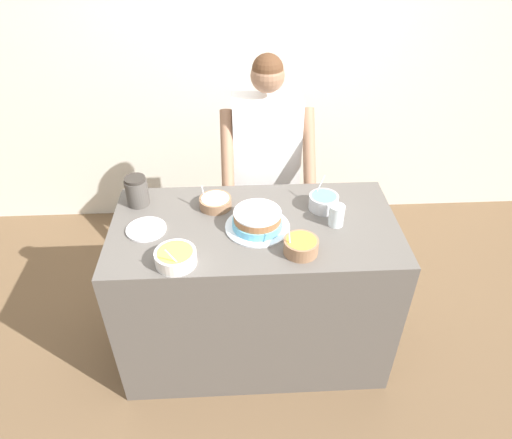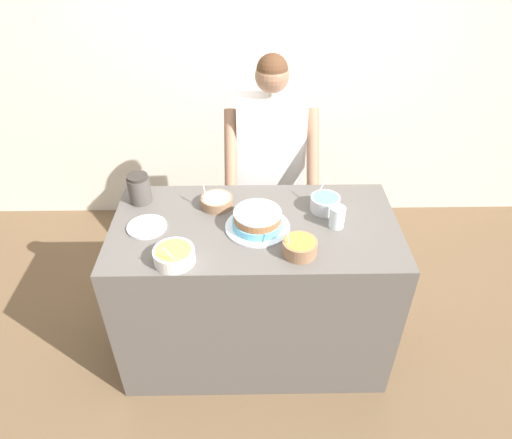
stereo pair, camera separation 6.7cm
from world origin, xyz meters
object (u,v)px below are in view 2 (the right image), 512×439
(person_baker, at_px, (270,159))
(drinking_glass, at_px, (337,217))
(frosting_bowl_yellow, at_px, (174,255))
(ceramic_plate, at_px, (147,227))
(stoneware_jar, at_px, (139,189))
(cake, at_px, (257,220))
(frosting_bowl_blue, at_px, (325,203))
(frosting_bowl_white, at_px, (217,201))
(frosting_bowl_orange, at_px, (300,247))

(person_baker, bearing_deg, drinking_glass, -65.29)
(frosting_bowl_yellow, xyz_separation_m, ceramic_plate, (-0.18, 0.26, -0.03))
(stoneware_jar, bearing_deg, frosting_bowl_yellow, -63.60)
(cake, relative_size, frosting_bowl_blue, 1.99)
(frosting_bowl_white, xyz_separation_m, ceramic_plate, (-0.35, -0.19, -0.03))
(cake, relative_size, drinking_glass, 2.88)
(frosting_bowl_white, bearing_deg, frosting_bowl_blue, -4.28)
(person_baker, relative_size, frosting_bowl_yellow, 8.35)
(cake, relative_size, frosting_bowl_white, 1.91)
(frosting_bowl_blue, distance_m, frosting_bowl_orange, 0.40)
(frosting_bowl_blue, height_order, ceramic_plate, frosting_bowl_blue)
(frosting_bowl_yellow, height_order, ceramic_plate, frosting_bowl_yellow)
(ceramic_plate, distance_m, stoneware_jar, 0.27)
(frosting_bowl_yellow, height_order, stoneware_jar, stoneware_jar)
(person_baker, relative_size, drinking_glass, 14.01)
(frosting_bowl_white, bearing_deg, ceramic_plate, -151.56)
(frosting_bowl_white, height_order, ceramic_plate, frosting_bowl_white)
(frosting_bowl_orange, bearing_deg, frosting_bowl_blue, 64.58)
(frosting_bowl_yellow, distance_m, drinking_glass, 0.84)
(frosting_bowl_white, bearing_deg, frosting_bowl_yellow, -111.33)
(person_baker, xyz_separation_m, frosting_bowl_blue, (0.27, -0.53, 0.03))
(frosting_bowl_yellow, relative_size, stoneware_jar, 1.17)
(frosting_bowl_yellow, xyz_separation_m, stoneware_jar, (-0.25, 0.50, 0.04))
(ceramic_plate, xyz_separation_m, stoneware_jar, (-0.07, 0.24, 0.08))
(frosting_bowl_yellow, bearing_deg, frosting_bowl_blue, 28.06)
(frosting_bowl_yellow, height_order, frosting_bowl_white, frosting_bowl_yellow)
(person_baker, relative_size, cake, 4.86)
(frosting_bowl_blue, xyz_separation_m, frosting_bowl_white, (-0.59, 0.04, -0.01))
(drinking_glass, bearing_deg, frosting_bowl_orange, -135.14)
(person_baker, distance_m, ceramic_plate, 0.95)
(person_baker, distance_m, cake, 0.69)
(stoneware_jar, bearing_deg, drinking_glass, -13.14)
(person_baker, height_order, frosting_bowl_orange, person_baker)
(frosting_bowl_orange, bearing_deg, frosting_bowl_white, 136.05)
(frosting_bowl_yellow, bearing_deg, ceramic_plate, 124.19)
(frosting_bowl_white, height_order, stoneware_jar, stoneware_jar)
(ceramic_plate, bearing_deg, drinking_glass, -0.09)
(cake, distance_m, frosting_bowl_yellow, 0.47)
(drinking_glass, bearing_deg, frosting_bowl_white, 162.95)
(cake, xyz_separation_m, frosting_bowl_yellow, (-0.39, -0.25, -0.01))
(person_baker, height_order, drinking_glass, person_baker)
(drinking_glass, height_order, stoneware_jar, stoneware_jar)
(frosting_bowl_blue, bearing_deg, drinking_glass, -74.79)
(frosting_bowl_yellow, relative_size, drinking_glass, 1.68)
(frosting_bowl_blue, distance_m, ceramic_plate, 0.95)
(frosting_bowl_yellow, bearing_deg, frosting_bowl_orange, 4.69)
(frosting_bowl_orange, xyz_separation_m, drinking_glass, (0.21, 0.21, 0.02))
(person_baker, relative_size, frosting_bowl_orange, 9.65)
(frosting_bowl_blue, xyz_separation_m, frosting_bowl_yellow, (-0.76, -0.41, -0.01))
(frosting_bowl_blue, bearing_deg, frosting_bowl_yellow, -151.94)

